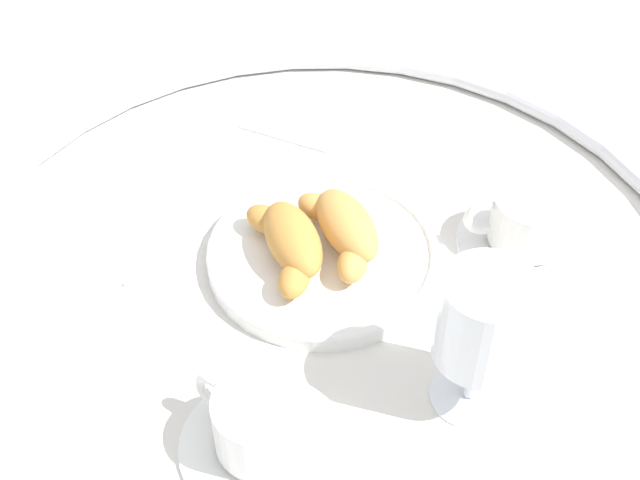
# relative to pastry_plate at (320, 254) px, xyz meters

# --- Properties ---
(ground_plane) EXTENTS (2.20, 2.20, 0.00)m
(ground_plane) POSITION_rel_pastry_plate_xyz_m (-0.01, -0.00, -0.01)
(ground_plane) COLOR silver
(table_chrome_rim) EXTENTS (0.75, 0.75, 0.02)m
(table_chrome_rim) POSITION_rel_pastry_plate_xyz_m (-0.01, -0.00, 0.00)
(table_chrome_rim) COLOR silver
(table_chrome_rim) RESTS_ON ground_plane
(pastry_plate) EXTENTS (0.23, 0.23, 0.02)m
(pastry_plate) POSITION_rel_pastry_plate_xyz_m (0.00, 0.00, 0.00)
(pastry_plate) COLOR white
(pastry_plate) RESTS_ON ground_plane
(croissant_large) EXTENTS (0.13, 0.09, 0.04)m
(croissant_large) POSITION_rel_pastry_plate_xyz_m (0.01, -0.02, 0.03)
(croissant_large) COLOR #D6994C
(croissant_large) RESTS_ON pastry_plate
(croissant_small) EXTENTS (0.13, 0.08, 0.04)m
(croissant_small) POSITION_rel_pastry_plate_xyz_m (-0.01, 0.03, 0.03)
(croissant_small) COLOR #CC893D
(croissant_small) RESTS_ON pastry_plate
(coffee_cup_near) EXTENTS (0.14, 0.14, 0.06)m
(coffee_cup_near) POSITION_rel_pastry_plate_xyz_m (0.00, -0.20, 0.02)
(coffee_cup_near) COLOR white
(coffee_cup_near) RESTS_ON ground_plane
(coffee_cup_far) EXTENTS (0.14, 0.14, 0.06)m
(coffee_cup_far) POSITION_rel_pastry_plate_xyz_m (-0.20, 0.07, 0.02)
(coffee_cup_far) COLOR white
(coffee_cup_far) RESTS_ON ground_plane
(juice_glass_left) EXTENTS (0.08, 0.08, 0.14)m
(juice_glass_left) POSITION_rel_pastry_plate_xyz_m (-0.17, -0.11, 0.08)
(juice_glass_left) COLOR white
(juice_glass_left) RESTS_ON ground_plane
(sugar_packet) EXTENTS (0.06, 0.05, 0.01)m
(sugar_packet) POSITION_rel_pastry_plate_xyz_m (0.00, 0.16, -0.01)
(sugar_packet) COLOR white
(sugar_packet) RESTS_ON ground_plane
(folded_napkin) EXTENTS (0.15, 0.15, 0.01)m
(folded_napkin) POSITION_rel_pastry_plate_xyz_m (0.24, -0.01, -0.01)
(folded_napkin) COLOR silver
(folded_napkin) RESTS_ON ground_plane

